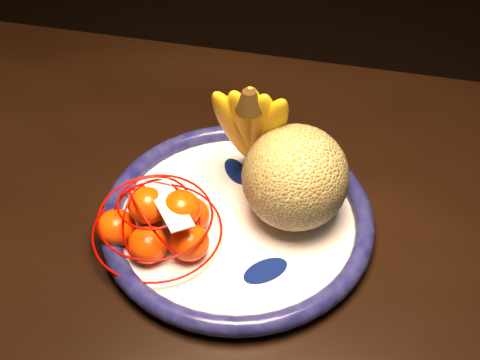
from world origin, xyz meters
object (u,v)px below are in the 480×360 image
(cantaloupe, at_px, (295,178))
(banana_bunch, at_px, (253,124))
(fruit_bowl, at_px, (237,219))
(dining_table, at_px, (336,324))
(mandarin_bag, at_px, (159,221))

(cantaloupe, xyz_separation_m, banana_bunch, (-0.06, 0.04, 0.03))
(banana_bunch, bearing_deg, cantaloupe, -42.15)
(fruit_bowl, relative_size, cantaloupe, 2.64)
(dining_table, distance_m, cantaloupe, 0.19)
(mandarin_bag, bearing_deg, dining_table, 1.83)
(fruit_bowl, bearing_deg, dining_table, -19.00)
(dining_table, bearing_deg, banana_bunch, 134.13)
(cantaloupe, bearing_deg, mandarin_bag, -148.04)
(cantaloupe, height_order, mandarin_bag, cantaloupe)
(cantaloupe, relative_size, banana_bunch, 0.71)
(dining_table, distance_m, mandarin_bag, 0.24)
(fruit_bowl, distance_m, mandarin_bag, 0.10)
(fruit_bowl, height_order, mandarin_bag, mandarin_bag)
(dining_table, relative_size, banana_bunch, 8.47)
(fruit_bowl, xyz_separation_m, banana_bunch, (-0.00, 0.07, 0.09))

